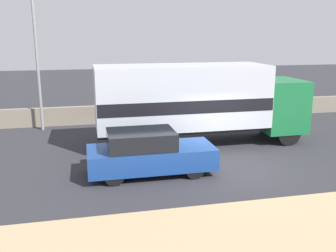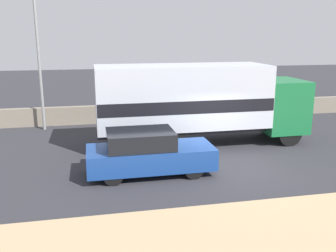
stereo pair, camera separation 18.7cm
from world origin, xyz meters
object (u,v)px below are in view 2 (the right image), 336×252
at_px(pedestrian, 303,106).
at_px(street_lamp, 38,48).
at_px(box_truck, 198,100).
at_px(car_hatchback, 148,153).

bearing_deg(pedestrian, street_lamp, 175.73).
xyz_separation_m(box_truck, pedestrian, (6.90, 3.04, -1.07)).
xyz_separation_m(car_hatchback, pedestrian, (9.54, 6.15, 0.11)).
relative_size(box_truck, car_hatchback, 2.10).
relative_size(car_hatchback, pedestrian, 2.54).
bearing_deg(street_lamp, box_truck, -30.78).
xyz_separation_m(street_lamp, pedestrian, (13.72, -1.02, -3.14)).
xyz_separation_m(street_lamp, box_truck, (6.82, -4.06, -2.07)).
bearing_deg(pedestrian, car_hatchback, -147.18).
xyz_separation_m(box_truck, car_hatchback, (-2.64, -3.12, -1.18)).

